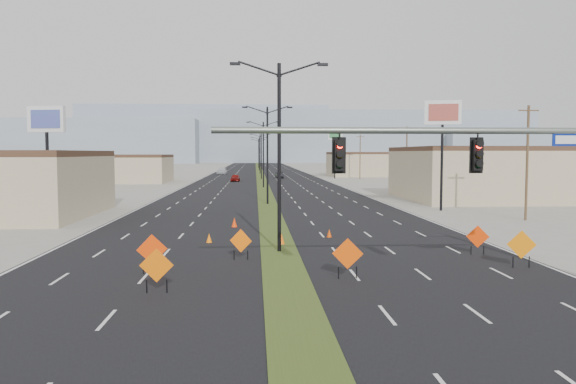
{
  "coord_description": "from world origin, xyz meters",
  "views": [
    {
      "loc": [
        -1.28,
        -17.75,
        5.31
      ],
      "look_at": [
        0.49,
        12.34,
        3.2
      ],
      "focal_mm": 35.0,
      "sensor_mm": 36.0,
      "label": 1
    }
  ],
  "objects": [
    {
      "name": "median_strip",
      "position": [
        0.0,
        100.0,
        0.0
      ],
      "size": [
        2.0,
        400.0,
        0.04
      ],
      "primitive_type": "cube",
      "color": "#374B1A",
      "rests_on": "ground"
    },
    {
      "name": "cone_2",
      "position": [
        0.23,
        14.34,
        0.33
      ],
      "size": [
        0.51,
        0.51,
        0.66
      ],
      "primitive_type": "cone",
      "rotation": [
        0.0,
        0.0,
        0.36
      ],
      "color": "#F46105",
      "rests_on": "ground"
    },
    {
      "name": "mesa_west",
      "position": [
        -120.0,
        280.0,
        11.0
      ],
      "size": [
        180.0,
        50.0,
        22.0
      ],
      "primitive_type": "cube",
      "color": "#818FA0",
      "rests_on": "ground"
    },
    {
      "name": "signal_mast",
      "position": [
        8.56,
        2.0,
        4.79
      ],
      "size": [
        16.3,
        0.6,
        8.0
      ],
      "color": "slate",
      "rests_on": "ground"
    },
    {
      "name": "building_sw_far",
      "position": [
        -32.0,
        85.0,
        2.25
      ],
      "size": [
        30.0,
        14.0,
        4.5
      ],
      "primitive_type": "cube",
      "color": "tan",
      "rests_on": "ground"
    },
    {
      "name": "building_se_near",
      "position": [
        34.0,
        45.0,
        2.75
      ],
      "size": [
        36.0,
        18.0,
        5.5
      ],
      "primitive_type": "cube",
      "color": "tan",
      "rests_on": "ground"
    },
    {
      "name": "streetlight_4",
      "position": [
        0.0,
        124.0,
        5.42
      ],
      "size": [
        5.15,
        0.24,
        10.02
      ],
      "color": "black",
      "rests_on": "ground"
    },
    {
      "name": "streetlight_3",
      "position": [
        0.0,
        96.0,
        5.42
      ],
      "size": [
        5.15,
        0.24,
        10.02
      ],
      "color": "black",
      "rests_on": "ground"
    },
    {
      "name": "streetlight_6",
      "position": [
        0.0,
        180.0,
        5.42
      ],
      "size": [
        5.15,
        0.24,
        10.02
      ],
      "color": "black",
      "rests_on": "ground"
    },
    {
      "name": "streetlight_2",
      "position": [
        0.0,
        68.0,
        5.42
      ],
      "size": [
        5.15,
        0.24,
        10.02
      ],
      "color": "black",
      "rests_on": "ground"
    },
    {
      "name": "car_far",
      "position": [
        -9.43,
        121.6,
        0.81
      ],
      "size": [
        2.43,
        5.63,
        1.61
      ],
      "primitive_type": "imported",
      "rotation": [
        0.0,
        0.0,
        -0.03
      ],
      "color": "silver",
      "rests_on": "ground"
    },
    {
      "name": "construction_sign_0",
      "position": [
        -5.01,
        3.39,
        1.01
      ],
      "size": [
        1.29,
        0.08,
        1.72
      ],
      "rotation": [
        0.0,
        0.0,
        -0.03
      ],
      "color": "#DC5C04",
      "rests_on": "ground"
    },
    {
      "name": "streetlight_1",
      "position": [
        0.0,
        40.0,
        5.42
      ],
      "size": [
        5.15,
        0.24,
        10.02
      ],
      "color": "black",
      "rests_on": "ground"
    },
    {
      "name": "pole_sign_east_far",
      "position": [
        15.19,
        97.38,
        8.37
      ],
      "size": [
        3.24,
        1.49,
        10.2
      ],
      "rotation": [
        0.0,
        0.0,
        0.36
      ],
      "color": "black",
      "rests_on": "ground"
    },
    {
      "name": "cone_1",
      "position": [
        3.36,
        16.96,
        0.27
      ],
      "size": [
        0.34,
        0.34,
        0.53
      ],
      "primitive_type": "cone",
      "rotation": [
        0.0,
        0.0,
        0.08
      ],
      "color": "#D84104",
      "rests_on": "ground"
    },
    {
      "name": "streetlight_0",
      "position": [
        0.0,
        12.0,
        5.42
      ],
      "size": [
        5.15,
        0.24,
        10.02
      ],
      "color": "black",
      "rests_on": "ground"
    },
    {
      "name": "utility_pole_0",
      "position": [
        20.0,
        25.0,
        4.67
      ],
      "size": [
        1.6,
        0.2,
        9.0
      ],
      "color": "#4C3823",
      "rests_on": "ground"
    },
    {
      "name": "pole_sign_west",
      "position": [
        -16.44,
        24.27,
        7.05
      ],
      "size": [
        2.85,
        0.92,
        8.7
      ],
      "rotation": [
        0.0,
        0.0,
        -0.2
      ],
      "color": "black",
      "rests_on": "ground"
    },
    {
      "name": "ground",
      "position": [
        0.0,
        0.0,
        0.0
      ],
      "size": [
        600.0,
        600.0,
        0.0
      ],
      "primitive_type": "plane",
      "color": "gray",
      "rests_on": "ground"
    },
    {
      "name": "building_se_far",
      "position": [
        38.0,
        110.0,
        2.5
      ],
      "size": [
        44.0,
        16.0,
        5.0
      ],
      "primitive_type": "cube",
      "color": "tan",
      "rests_on": "ground"
    },
    {
      "name": "cone_0",
      "position": [
        -4.01,
        15.27,
        0.28
      ],
      "size": [
        0.39,
        0.39,
        0.56
      ],
      "primitive_type": "cone",
      "rotation": [
        0.0,
        0.0,
        -0.17
      ],
      "color": "orange",
      "rests_on": "ground"
    },
    {
      "name": "utility_pole_1",
      "position": [
        20.0,
        60.0,
        4.67
      ],
      "size": [
        1.6,
        0.2,
        9.0
      ],
      "color": "#4C3823",
      "rests_on": "ground"
    },
    {
      "name": "streetlight_5",
      "position": [
        0.0,
        152.0,
        5.42
      ],
      "size": [
        5.15,
        0.24,
        10.02
      ],
      "color": "black",
      "rests_on": "ground"
    },
    {
      "name": "utility_pole_2",
      "position": [
        20.0,
        95.0,
        4.67
      ],
      "size": [
        1.6,
        0.2,
        9.0
      ],
      "color": "#4C3823",
      "rests_on": "ground"
    },
    {
      "name": "mesa_backdrop",
      "position": [
        -30.0,
        320.0,
        16.0
      ],
      "size": [
        140.0,
        50.0,
        32.0
      ],
      "primitive_type": "cube",
      "color": "#818FA0",
      "rests_on": "ground"
    },
    {
      "name": "construction_sign_1",
      "position": [
        -5.79,
        6.76,
        1.05
      ],
      "size": [
        1.28,
        0.44,
        1.77
      ],
      "rotation": [
        0.0,
        0.0,
        0.31
      ],
      "color": "#E83904",
      "rests_on": "ground"
    },
    {
      "name": "mesa_east",
      "position": [
        180.0,
        290.0,
        9.0
      ],
      "size": [
        160.0,
        50.0,
        18.0
      ],
      "primitive_type": "cube",
      "color": "#818FA0",
      "rests_on": "ground"
    },
    {
      "name": "car_left",
      "position": [
        -4.96,
        86.53,
        0.67
      ],
      "size": [
        1.79,
        4.01,
        1.34
      ],
      "primitive_type": "imported",
      "rotation": [
        0.0,
        0.0,
        -0.05
      ],
      "color": "maroon",
      "rests_on": "ground"
    },
    {
      "name": "utility_pole_3",
      "position": [
        20.0,
        130.0,
        4.67
      ],
      "size": [
        1.6,
        0.2,
        9.0
      ],
      "color": "#4C3823",
      "rests_on": "ground"
    },
    {
      "name": "cone_3",
      "position": [
        -2.77,
        22.19,
        0.34
      ],
      "size": [
        0.51,
        0.51,
        0.69
      ],
      "primitive_type": "cone",
      "rotation": [
        0.0,
        0.0,
        0.26
      ],
      "color": "#F33705",
      "rests_on": "ground"
    },
    {
      "name": "road_surface",
      "position": [
        0.0,
        100.0,
        0.0
      ],
      "size": [
        25.0,
        400.0,
        0.02
      ],
      "primitive_type": "cube",
      "color": "black",
      "rests_on": "ground"
    },
    {
      "name": "car_mid",
      "position": [
        3.8,
        99.51,
        0.68
      ],
      "size": [
        1.75,
        4.23,
        1.36
      ],
      "primitive_type": "imported",
      "rotation": [
        0.0,
        0.0,
        0.08
      ],
      "color": "black",
      "rests_on": "ground"
    },
    {
      "name": "construction_sign_4",
      "position": [
        10.96,
        7.13,
        1.03
      ],
      "size": [
        1.3,
        0.3,
        1.75
      ],
      "rotation": [
        0.0,
        0.0,
        -0.2
      ],
      "color": "#D76C04",
      "rests_on": "ground"
    },
    {
      "name": "construction_sign_3",
      "position": [
        2.59,
        5.35,
        1.03
      ],
      "size": [
        1.29,
        0.26,
        1.74
      ],
      "rotation": [
        0.0,
        0.0,
        -0.17
      ],
      "color": "#E24604",
      "rests_on": "ground"
    },
    {
      "name": "construction_sign_5",
      "position": [
        10.26,
        10.51,
        0.91
      ],
      "size": [
        1.1,
        0.44,
        1.55
      ],
      "rotation": [
        0.0,
        0.0,
        -0.36
      ],
      "color": "#E23604",
      "rests_on": "ground"
    },
    {
      "name": "pole_sign_east_near",
      "position": [
        15.81,
        32.72,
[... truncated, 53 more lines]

